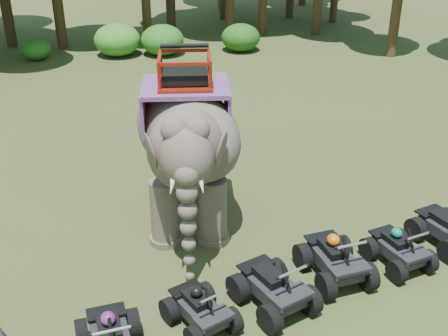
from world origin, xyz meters
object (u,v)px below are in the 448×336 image
at_px(atv_0, 110,335).
at_px(elephant, 187,140).
at_px(atv_2, 274,281).
at_px(atv_1, 200,304).
at_px(atv_3, 336,254).
at_px(atv_4, 399,244).

bearing_deg(atv_0, elephant, 59.24).
bearing_deg(atv_2, atv_1, 168.89).
height_order(atv_3, atv_4, atv_3).
bearing_deg(atv_4, atv_3, 171.99).
relative_size(elephant, atv_0, 3.21).
height_order(elephant, atv_0, elephant).
distance_m(atv_0, atv_3, 5.50).
height_order(atv_0, atv_1, atv_0).
bearing_deg(atv_0, atv_3, 10.63).
bearing_deg(atv_4, atv_1, 179.05).
relative_size(atv_1, atv_4, 0.98).
distance_m(atv_1, atv_4, 5.26).
xyz_separation_m(atv_3, atv_4, (1.71, -0.25, -0.09)).
xyz_separation_m(elephant, atv_0, (-3.44, -4.31, -1.73)).
height_order(elephant, atv_3, elephant).
distance_m(elephant, atv_2, 4.62).
bearing_deg(atv_3, elephant, 123.68).
bearing_deg(atv_1, atv_0, 174.75).
distance_m(atv_2, atv_3, 1.85).
height_order(elephant, atv_4, elephant).
bearing_deg(atv_0, atv_1, 11.80).
xyz_separation_m(elephant, atv_1, (-1.49, -4.17, -1.80)).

